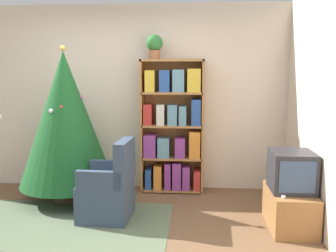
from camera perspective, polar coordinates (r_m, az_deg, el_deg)
The scene contains 11 objects.
ground_plane at distance 3.96m, azimuth -11.84°, elevation -16.89°, with size 14.00×14.00×0.00m, color brown.
wall_back at distance 5.43m, azimuth -6.79°, elevation 4.33°, with size 8.00×0.10×2.60m.
area_rug at distance 4.30m, azimuth -19.09°, elevation -15.05°, with size 2.72×1.88×0.01m.
bookshelf at distance 5.16m, azimuth 0.76°, elevation -0.47°, with size 0.86×0.31×1.83m.
tv_stand at distance 4.34m, azimuth 18.05°, elevation -11.89°, with size 0.45×0.75×0.41m.
television at distance 4.21m, azimuth 18.32°, elevation -6.55°, with size 0.44×0.47×0.42m.
game_remote at distance 4.03m, azimuth 17.07°, elevation -10.13°, with size 0.04×0.12×0.02m.
christmas_tree at distance 4.95m, azimuth -15.35°, elevation 1.02°, with size 1.20×1.20×2.00m.
armchair at distance 4.38m, azimuth -8.92°, elevation -9.76°, with size 0.60×0.59×0.92m.
potted_plant at distance 5.14m, azimuth -2.07°, elevation 12.23°, with size 0.22×0.22×0.33m.
book_pile_near_tree at distance 4.76m, azimuth -12.13°, elevation -12.09°, with size 0.22×0.16×0.06m.
Camera 1 is at (1.03, -3.44, 1.68)m, focal length 40.00 mm.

